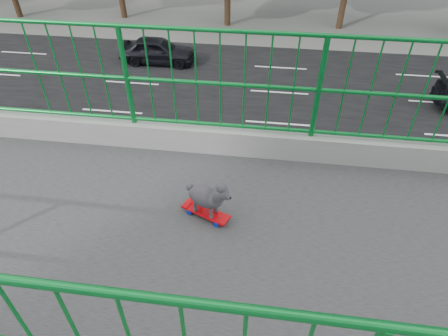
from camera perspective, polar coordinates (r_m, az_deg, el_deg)
name	(u,v)px	position (r m, az deg, el deg)	size (l,w,h in m)	color
road	(278,124)	(17.98, 8.05, 6.59)	(18.00, 90.00, 0.02)	black
railing	(316,239)	(3.31, 13.57, -10.27)	(3.00, 24.00, 1.42)	gray
skateboard	(206,213)	(3.66, -2.71, -6.65)	(0.32, 0.49, 0.06)	red
poodle	(208,196)	(3.49, -2.48, -4.21)	(0.30, 0.44, 0.40)	#2B282D
car_4	(158,50)	(23.75, -9.85, 16.91)	(1.78, 4.41, 1.50)	black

